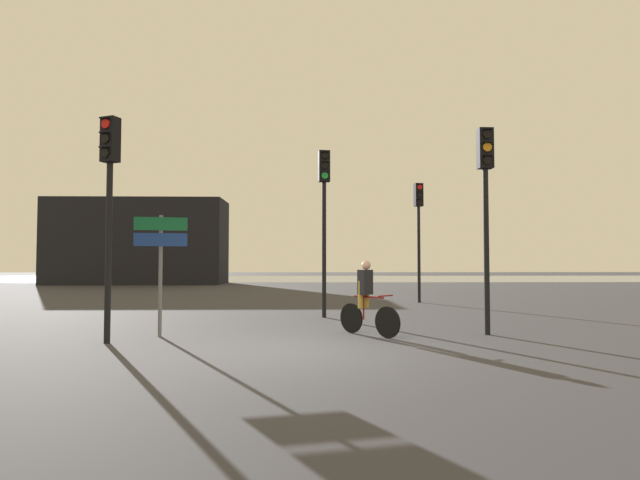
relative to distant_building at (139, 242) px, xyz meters
The scene contains 9 objects.
ground_plane 28.59m from the distant_building, 65.89° to the right, with size 120.00×120.00×0.00m, color #333338.
water_strip 15.61m from the distant_building, 40.72° to the left, with size 80.00×16.00×0.01m, color slate.
distant_building is the anchor object (origin of this frame).
traffic_light_near_right 28.76m from the distant_building, 56.88° to the right, with size 0.33×0.34×4.56m.
traffic_light_center 24.03m from the distant_building, 59.36° to the right, with size 0.35×0.36×4.80m.
traffic_light_far_right 22.50m from the distant_building, 44.33° to the right, with size 0.36×0.38×4.63m.
traffic_light_near_left 26.22m from the distant_building, 72.62° to the right, with size 0.39×0.41×4.48m.
direction_sign_post 25.71m from the distant_building, 70.40° to the right, with size 1.08×0.25×2.60m.
cyclist 27.47m from the distant_building, 61.52° to the right, with size 1.15×1.32×1.62m.
Camera 1 is at (0.15, -9.00, 1.62)m, focal length 28.00 mm.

